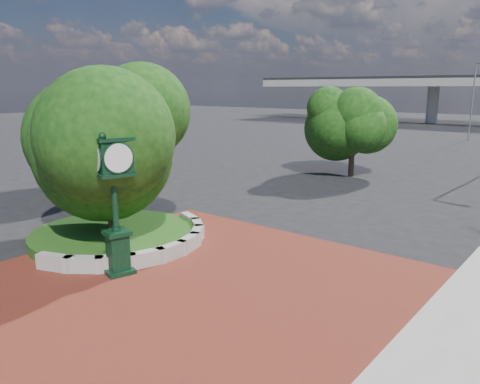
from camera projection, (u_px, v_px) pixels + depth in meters
name	position (u px, v px, depth m)	size (l,w,h in m)	color
ground	(211.00, 272.00, 14.71)	(200.00, 200.00, 0.00)	black
plaza	(188.00, 282.00, 13.94)	(12.00, 12.00, 0.04)	maroon
planter_wall	(154.00, 246.00, 16.31)	(2.96, 6.77, 0.54)	#9E9B93
grass_bed	(114.00, 236.00, 17.73)	(6.10, 6.10, 0.40)	#174313
tree_planter	(108.00, 143.00, 16.97)	(5.20, 5.20, 6.33)	#38281C
tree_northwest	(96.00, 117.00, 25.58)	(5.60, 5.60, 6.93)	#38281C
tree_street	(353.00, 127.00, 30.11)	(4.40, 4.40, 5.45)	#38281C
post_clock	(114.00, 188.00, 14.02)	(1.23, 1.23, 4.96)	black
street_lamp_far	(475.00, 96.00, 49.94)	(1.81, 0.65, 8.24)	slate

